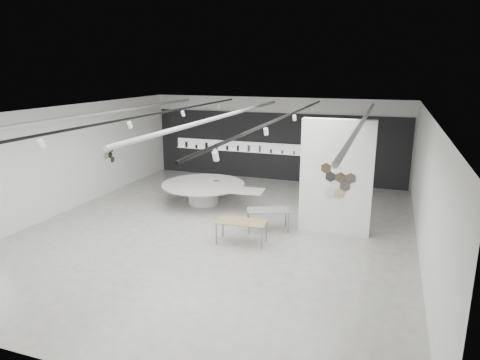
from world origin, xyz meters
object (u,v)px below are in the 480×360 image
(display_island, at_px, (205,191))
(partition_column, at_px, (336,178))
(sample_table_wood, at_px, (242,223))
(kitchen_counter, at_px, (342,177))
(sample_table_stone, at_px, (268,211))

(display_island, bearing_deg, partition_column, -18.57)
(sample_table_wood, bearing_deg, kitchen_counter, 74.14)
(sample_table_stone, xyz_separation_m, kitchen_counter, (1.64, 6.05, -0.19))
(partition_column, xyz_separation_m, sample_table_stone, (-2.03, -0.50, -1.17))
(display_island, xyz_separation_m, kitchen_counter, (4.67, 4.20, -0.09))
(partition_column, distance_m, sample_table_stone, 2.40)
(partition_column, height_order, sample_table_stone, partition_column)
(sample_table_wood, height_order, sample_table_stone, sample_table_stone)
(display_island, distance_m, sample_table_wood, 4.06)
(display_island, height_order, sample_table_wood, display_island)
(partition_column, relative_size, sample_table_wood, 2.41)
(display_island, distance_m, kitchen_counter, 6.28)
(kitchen_counter, bearing_deg, sample_table_stone, -107.86)
(sample_table_wood, height_order, kitchen_counter, kitchen_counter)
(partition_column, relative_size, sample_table_stone, 2.43)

